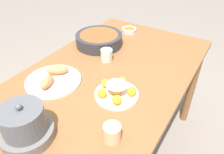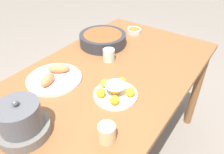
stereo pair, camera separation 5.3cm
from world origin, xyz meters
name	(u,v)px [view 1 (the left image)]	position (x,y,z in m)	size (l,w,h in m)	color
ground_plane	(109,153)	(0.00, 0.00, 0.00)	(12.00, 12.00, 0.00)	slate
dining_table	(108,86)	(0.00, 0.00, 0.66)	(1.42, 0.84, 0.76)	brown
cake_plate	(116,92)	(-0.15, -0.14, 0.79)	(0.22, 0.22, 0.08)	silver
serving_bowl	(99,39)	(0.25, 0.23, 0.80)	(0.31, 0.31, 0.08)	#2D2D33
sauce_bowl	(129,30)	(0.53, 0.15, 0.78)	(0.11, 0.11, 0.03)	beige
seafood_platter	(53,79)	(-0.23, 0.20, 0.78)	(0.29, 0.29, 0.06)	silver
cup_near	(112,133)	(-0.38, -0.26, 0.80)	(0.07, 0.07, 0.07)	#DBB27F
cup_far	(107,55)	(0.10, 0.08, 0.80)	(0.07, 0.07, 0.07)	beige
warming_pot	(25,125)	(-0.55, 0.02, 0.83)	(0.21, 0.21, 0.17)	#66605B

